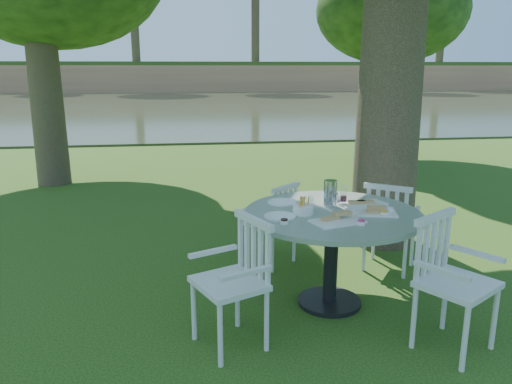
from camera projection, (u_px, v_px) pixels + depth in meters
ground at (259, 280)px, 4.95m from camera, size 140.00×140.00×0.00m
table at (332, 228)px, 4.28m from camera, size 1.51×1.51×0.85m
chair_ne at (388, 220)px, 5.03m from camera, size 0.64×0.63×0.93m
chair_nw at (277, 218)px, 5.21m from camera, size 0.61×0.61×0.88m
chair_sw at (240, 272)px, 3.70m from camera, size 0.62×0.64×0.97m
chair_se at (446, 271)px, 3.68m from camera, size 0.68×0.67×1.00m
tableware at (329, 205)px, 4.30m from camera, size 1.16×0.95×0.24m
river at (197, 106)px, 27.04m from camera, size 100.00×28.00×0.12m
far_bank at (193, 5)px, 42.72m from camera, size 100.00×18.00×15.20m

